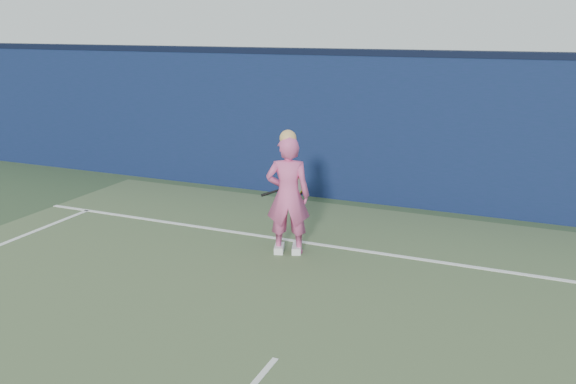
% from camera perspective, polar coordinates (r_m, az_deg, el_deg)
% --- Properties ---
extents(backstop_wall, '(24.00, 0.40, 2.50)m').
position_cam_1_polar(backstop_wall, '(10.45, 11.38, 5.47)').
color(backstop_wall, '#0D1C3B').
rests_on(backstop_wall, ground).
extents(wall_cap, '(24.00, 0.42, 0.10)m').
position_cam_1_polar(wall_cap, '(10.31, 11.77, 12.60)').
color(wall_cap, black).
rests_on(wall_cap, backstop_wall).
extents(player, '(0.68, 0.55, 1.69)m').
position_cam_1_polar(player, '(8.09, 0.00, -0.28)').
color(player, '#D95490').
rests_on(player, ground).
extents(racket, '(0.58, 0.35, 0.34)m').
position_cam_1_polar(racket, '(8.54, 0.35, 0.46)').
color(racket, black).
rests_on(racket, ground).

